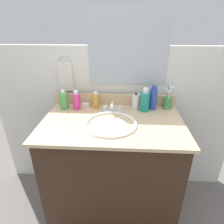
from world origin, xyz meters
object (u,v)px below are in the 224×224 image
object	(u,v)px
bottle_soap_pink	(77,101)
bottle_oil_amber	(96,100)
hand_towel	(66,77)
bottle_mouthwash_teal	(145,101)
bottle_lotion_white	(136,102)
bottle_toner_green	(64,100)
cup_green	(167,102)
soap_bar	(86,105)
faucet	(112,109)
bottle_shampoo_blue	(153,98)

from	to	relation	value
bottle_soap_pink	bottle_oil_amber	distance (m)	0.15
hand_towel	bottle_soap_pink	distance (m)	0.22
bottle_mouthwash_teal	bottle_soap_pink	bearing A→B (deg)	179.01
bottle_mouthwash_teal	bottle_oil_amber	world-z (taller)	bottle_mouthwash_teal
bottle_lotion_white	bottle_oil_amber	distance (m)	0.31
hand_towel	bottle_toner_green	world-z (taller)	hand_towel
cup_green	soap_bar	size ratio (longest dim) A/B	3.05
bottle_soap_pink	bottle_lotion_white	world-z (taller)	bottle_soap_pink
hand_towel	cup_green	size ratio (longest dim) A/B	1.13
bottle_toner_green	soap_bar	distance (m)	0.17
hand_towel	soap_bar	bearing A→B (deg)	-23.33
bottle_soap_pink	cup_green	size ratio (longest dim) A/B	0.77
faucet	bottle_shampoo_blue	size ratio (longest dim) A/B	0.85
hand_towel	bottle_oil_amber	xyz separation A→B (m)	(0.24, -0.09, -0.16)
soap_bar	cup_green	bearing A→B (deg)	-0.40
hand_towel	bottle_shampoo_blue	bearing A→B (deg)	-7.34
bottle_lotion_white	hand_towel	bearing A→B (deg)	169.85
hand_towel	faucet	size ratio (longest dim) A/B	1.38
faucet	soap_bar	size ratio (longest dim) A/B	2.50
bottle_shampoo_blue	bottle_mouthwash_teal	world-z (taller)	bottle_shampoo_blue
bottle_oil_amber	soap_bar	size ratio (longest dim) A/B	2.01
faucet	hand_towel	bearing A→B (deg)	156.63
bottle_shampoo_blue	bottle_lotion_white	size ratio (longest dim) A/B	1.36
hand_towel	faucet	bearing A→B (deg)	-23.37
hand_towel	cup_green	bearing A→B (deg)	-5.17
faucet	bottle_mouthwash_teal	distance (m)	0.25
bottle_lotion_white	bottle_soap_pink	bearing A→B (deg)	-177.32
bottle_mouthwash_teal	hand_towel	bearing A→B (deg)	168.21
bottle_lotion_white	cup_green	world-z (taller)	cup_green
bottle_mouthwash_teal	faucet	bearing A→B (deg)	-172.04
hand_towel	bottle_lotion_white	distance (m)	0.58
cup_green	bottle_shampoo_blue	bearing A→B (deg)	-172.01
bottle_toner_green	bottle_soap_pink	bearing A→B (deg)	-0.43
bottle_soap_pink	cup_green	xyz separation A→B (m)	(0.70, 0.05, -0.01)
faucet	soap_bar	distance (m)	0.24
faucet	bottle_toner_green	bearing A→B (deg)	173.41
bottle_soap_pink	soap_bar	distance (m)	0.10
bottle_toner_green	soap_bar	xyz separation A→B (m)	(0.16, 0.05, -0.05)
bottle_toner_green	cup_green	bearing A→B (deg)	3.38
soap_bar	hand_towel	bearing A→B (deg)	156.67
soap_bar	bottle_toner_green	bearing A→B (deg)	-161.77
hand_towel	bottle_shampoo_blue	distance (m)	0.71
hand_towel	bottle_toner_green	bearing A→B (deg)	-89.86
bottle_toner_green	soap_bar	size ratio (longest dim) A/B	2.32
bottle_mouthwash_teal	cup_green	world-z (taller)	cup_green
hand_towel	bottle_shampoo_blue	size ratio (longest dim) A/B	1.17
hand_towel	bottle_oil_amber	world-z (taller)	hand_towel
bottle_toner_green	bottle_lotion_white	size ratio (longest dim) A/B	1.08
bottle_toner_green	cup_green	xyz separation A→B (m)	(0.80, 0.05, -0.01)
hand_towel	cup_green	distance (m)	0.82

